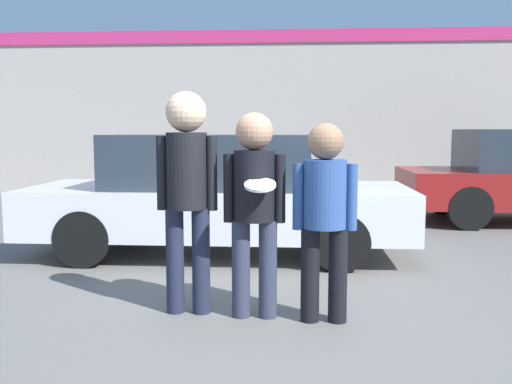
{
  "coord_description": "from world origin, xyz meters",
  "views": [
    {
      "loc": [
        0.3,
        -4.55,
        1.53
      ],
      "look_at": [
        -0.04,
        0.18,
        1.01
      ],
      "focal_mm": 40.0,
      "sensor_mm": 36.0,
      "label": 1
    }
  ],
  "objects_px": {
    "person_left": "(187,181)",
    "person_middle_with_frisbee": "(254,198)",
    "shrub": "(504,179)",
    "person_right": "(325,207)",
    "parked_car_near": "(217,195)"
  },
  "relations": [
    {
      "from": "person_right",
      "to": "shrub",
      "type": "relative_size",
      "value": 1.69
    },
    {
      "from": "person_middle_with_frisbee",
      "to": "shrub",
      "type": "bearing_deg",
      "value": 59.39
    },
    {
      "from": "person_middle_with_frisbee",
      "to": "parked_car_near",
      "type": "height_order",
      "value": "person_middle_with_frisbee"
    },
    {
      "from": "person_middle_with_frisbee",
      "to": "parked_car_near",
      "type": "bearing_deg",
      "value": 105.01
    },
    {
      "from": "person_right",
      "to": "shrub",
      "type": "xyz_separation_m",
      "value": [
        4.34,
        8.36,
        -0.46
      ]
    },
    {
      "from": "parked_car_near",
      "to": "shrub",
      "type": "relative_size",
      "value": 4.92
    },
    {
      "from": "person_middle_with_frisbee",
      "to": "shrub",
      "type": "xyz_separation_m",
      "value": [
        4.9,
        8.29,
        -0.52
      ]
    },
    {
      "from": "person_right",
      "to": "parked_car_near",
      "type": "height_order",
      "value": "person_right"
    },
    {
      "from": "parked_car_near",
      "to": "shrub",
      "type": "xyz_separation_m",
      "value": [
        5.54,
        5.9,
        -0.27
      ]
    },
    {
      "from": "parked_car_near",
      "to": "shrub",
      "type": "height_order",
      "value": "parked_car_near"
    },
    {
      "from": "person_left",
      "to": "person_middle_with_frisbee",
      "type": "bearing_deg",
      "value": -7.59
    },
    {
      "from": "person_middle_with_frisbee",
      "to": "person_right",
      "type": "height_order",
      "value": "person_middle_with_frisbee"
    },
    {
      "from": "person_right",
      "to": "parked_car_near",
      "type": "relative_size",
      "value": 0.34
    },
    {
      "from": "person_left",
      "to": "person_right",
      "type": "relative_size",
      "value": 1.16
    },
    {
      "from": "person_right",
      "to": "shrub",
      "type": "distance_m",
      "value": 9.43
    }
  ]
}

